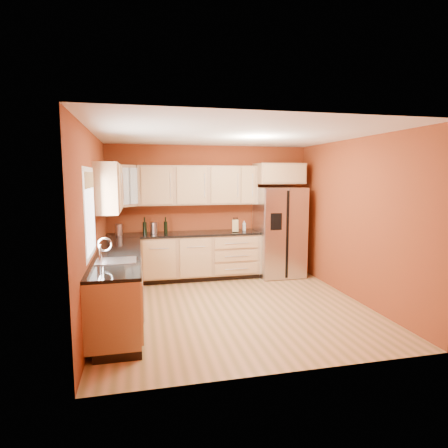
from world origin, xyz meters
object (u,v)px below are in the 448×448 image
Objects in this scene: refrigerator at (279,232)px; canister_left at (154,228)px; wine_bottle_a at (145,226)px; knife_block at (235,226)px; soap_dispenser at (244,226)px.

canister_left is (-2.48, 0.10, 0.14)m from refrigerator.
canister_left is 0.64× the size of wine_bottle_a.
knife_block reaches higher than soap_dispenser.
knife_block is (1.56, -0.10, 0.01)m from canister_left.
soap_dispenser is at bearing 171.39° from refrigerator.
knife_block is (-0.91, -0.00, 0.15)m from refrigerator.
refrigerator reaches higher than knife_block.
soap_dispenser is (1.94, 0.09, -0.06)m from wine_bottle_a.
canister_left is at bearing 26.96° from wine_bottle_a.
refrigerator is at bearing -2.29° from canister_left.
wine_bottle_a reaches higher than soap_dispenser.
soap_dispenser is (-0.70, 0.11, 0.13)m from refrigerator.
canister_left is 1.06× the size of soap_dispenser.
refrigerator is 5.44× the size of wine_bottle_a.
wine_bottle_a reaches higher than canister_left.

